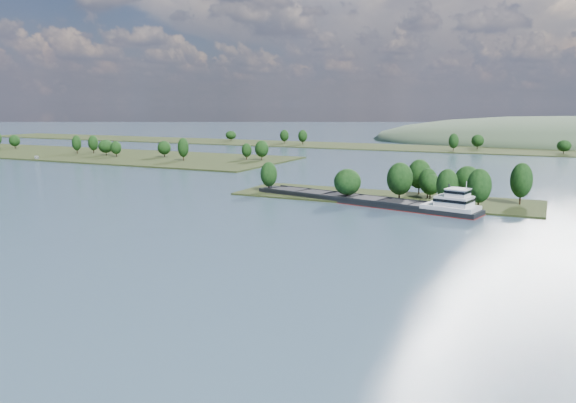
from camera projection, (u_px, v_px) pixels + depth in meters
The scene contains 7 objects.
ground at pixel (313, 236), 133.93m from camera, with size 1800.00×1800.00×0.00m, color #364B5E.
tree_island at pixel (405, 188), 182.79m from camera, with size 100.00×30.60×14.17m.
left_bank at pixel (66, 153), 355.05m from camera, with size 300.00×80.00×14.72m.
back_shoreline at pixel (484, 150), 379.61m from camera, with size 900.00×60.00×14.14m.
hill_west at pixel (567, 144), 447.12m from camera, with size 320.00×160.00×44.00m, color #3E5339.
cargo_barge at pixel (375, 201), 175.31m from camera, with size 77.25×25.40×10.42m.
motorboat at pixel (37, 158), 316.58m from camera, with size 2.39×6.37×2.46m, color silver.
Camera 1 is at (50.34, -0.59, 31.08)m, focal length 35.00 mm.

